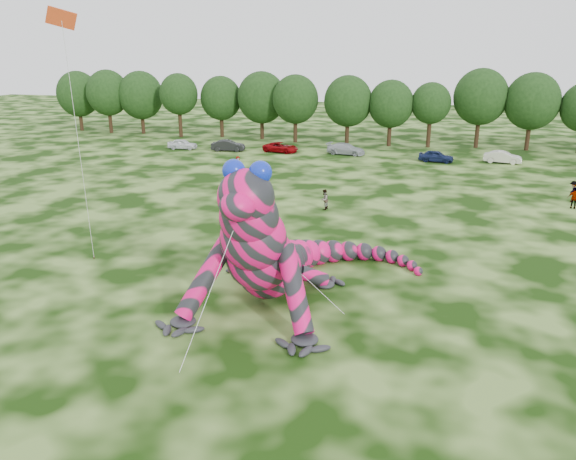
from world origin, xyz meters
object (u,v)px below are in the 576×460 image
(tree_4, at_px, (221,107))
(spectator_4, at_px, (238,164))
(car_5, at_px, (503,157))
(spectator_2, at_px, (573,191))
(tree_1, at_px, (109,102))
(car_3, at_px, (346,149))
(spectator_3, at_px, (575,198))
(flying_kite, at_px, (64,39))
(car_4, at_px, (436,156))
(tree_5, at_px, (262,105))
(inflatable_gecko, at_px, (274,221))
(tree_11, at_px, (531,112))
(car_1, at_px, (228,146))
(tree_8, at_px, (390,113))
(spectator_1, at_px, (324,200))
(tree_3, at_px, (179,105))
(tree_2, at_px, (141,103))
(tree_0, at_px, (79,101))
(car_0, at_px, (182,144))
(tree_10, at_px, (480,109))
(spectator_0, at_px, (268,200))
(tree_6, at_px, (295,109))
(car_2, at_px, (281,147))
(tree_9, at_px, (430,115))
(tree_7, at_px, (348,110))

(tree_4, height_order, spectator_4, tree_4)
(car_5, bearing_deg, spectator_2, -157.04)
(tree_1, xyz_separation_m, spectator_2, (62.64, -26.85, -3.97))
(car_3, xyz_separation_m, spectator_3, (22.83, -20.07, 0.20))
(flying_kite, distance_m, car_4, 47.87)
(spectator_2, bearing_deg, tree_5, -126.03)
(tree_5, distance_m, spectator_2, 46.44)
(inflatable_gecko, distance_m, tree_11, 55.80)
(car_1, height_order, car_4, car_1)
(flying_kite, xyz_separation_m, tree_11, (30.34, 53.51, -8.40))
(tree_8, distance_m, spectator_1, 34.28)
(tree_5, xyz_separation_m, tree_8, (18.91, -1.45, -0.43))
(flying_kite, xyz_separation_m, tree_3, (-19.16, 52.38, -8.71))
(car_1, bearing_deg, tree_3, 37.85)
(tree_2, bearing_deg, tree_1, -172.42)
(tree_8, xyz_separation_m, car_3, (-4.66, -8.15, -3.76))
(tree_11, relative_size, car_1, 2.29)
(tree_0, bearing_deg, car_0, -27.00)
(spectator_2, height_order, spectator_3, spectator_2)
(tree_10, bearing_deg, inflatable_gecko, -103.97)
(car_4, relative_size, spectator_1, 2.35)
(car_3, distance_m, spectator_0, 26.98)
(tree_5, xyz_separation_m, tree_10, (30.52, 0.14, 0.35))
(inflatable_gecko, relative_size, tree_6, 1.72)
(spectator_0, bearing_deg, car_4, -110.54)
(tree_5, distance_m, tree_8, 18.97)
(tree_2, distance_m, spectator_0, 48.94)
(spectator_4, bearing_deg, tree_2, 104.25)
(tree_1, height_order, spectator_0, tree_1)
(tree_10, bearing_deg, tree_6, -175.66)
(tree_3, bearing_deg, car_4, -15.12)
(tree_11, xyz_separation_m, spectator_3, (0.16, -29.42, -4.12))
(tree_6, xyz_separation_m, tree_11, (31.34, 1.51, 0.29))
(flying_kite, xyz_separation_m, spectator_3, (30.50, 24.09, -12.52))
(flying_kite, bearing_deg, car_2, 91.04)
(car_4, xyz_separation_m, spectator_3, (11.63, -18.01, 0.22))
(tree_11, bearing_deg, car_2, -162.22)
(tree_3, relative_size, spectator_4, 5.50)
(tree_6, relative_size, tree_11, 0.94)
(tree_5, distance_m, car_4, 28.30)
(inflatable_gecko, relative_size, car_2, 3.51)
(tree_0, xyz_separation_m, tree_10, (61.96, -0.66, 0.50))
(car_1, bearing_deg, car_2, -93.90)
(tree_3, bearing_deg, spectator_2, -27.35)
(tree_3, relative_size, spectator_2, 5.07)
(tree_0, relative_size, tree_6, 1.00)
(car_5, bearing_deg, tree_1, 88.78)
(spectator_3, bearing_deg, tree_9, -55.52)
(spectator_1, bearing_deg, car_0, -125.23)
(tree_7, height_order, car_3, tree_7)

